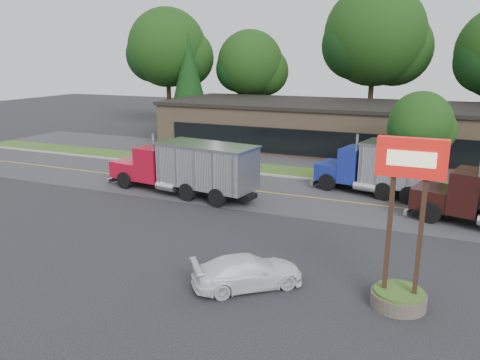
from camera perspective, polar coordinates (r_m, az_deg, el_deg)
The scene contains 16 objects.
ground at distance 23.02m, azimuth -7.83°, elevation -6.90°, with size 140.00×140.00×0.00m, color #39393F.
road at distance 30.64m, azimuth 0.85°, elevation -1.24°, with size 60.00×8.00×0.02m, color #4F4F54.
center_line at distance 30.64m, azimuth 0.85°, elevation -1.24°, with size 60.00×0.12×0.01m, color gold.
curb at distance 34.42m, azimuth 3.53°, elevation 0.53°, with size 60.00×0.30×0.12m, color #9E9E99.
grass_verge at distance 36.07m, azimuth 4.50°, elevation 1.18°, with size 60.00×3.40×0.03m, color #30561D.
far_parking at distance 40.73m, azimuth 6.79°, elevation 2.69°, with size 60.00×7.00×0.02m, color #4F4F54.
strip_mall at distance 45.63m, azimuth 11.48°, elevation 6.35°, with size 32.00×12.00×4.00m, color #8C7055.
bilo_sign at distance 16.99m, azimuth 19.22°, elevation -8.30°, with size 2.20×1.90×5.95m.
tree_far_a at distance 59.18m, azimuth -8.67°, elevation 15.23°, with size 9.99×9.41×14.26m.
tree_far_b at distance 56.43m, azimuth 1.39°, elevation 13.69°, with size 8.13×7.65×11.60m.
tree_far_c at distance 52.86m, azimuth 16.28°, elevation 16.03°, with size 11.14×10.48×15.89m.
evergreen_left at distance 55.44m, azimuth -6.27°, elevation 12.30°, with size 4.92×4.92×11.18m.
tree_verge at distance 33.58m, azimuth 21.24°, elevation 6.19°, with size 4.43×4.17×6.31m.
dump_truck_red at distance 29.38m, azimuth -6.31°, elevation 1.63°, with size 10.73×4.07×3.36m.
dump_truck_blue at distance 30.57m, azimuth 16.92°, elevation 1.56°, with size 7.66×3.95×3.36m.
rally_car at distance 17.95m, azimuth 0.95°, elevation -11.10°, with size 1.71×4.21×1.22m, color white.
Camera 1 is at (11.26, -18.22, 8.44)m, focal length 35.00 mm.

